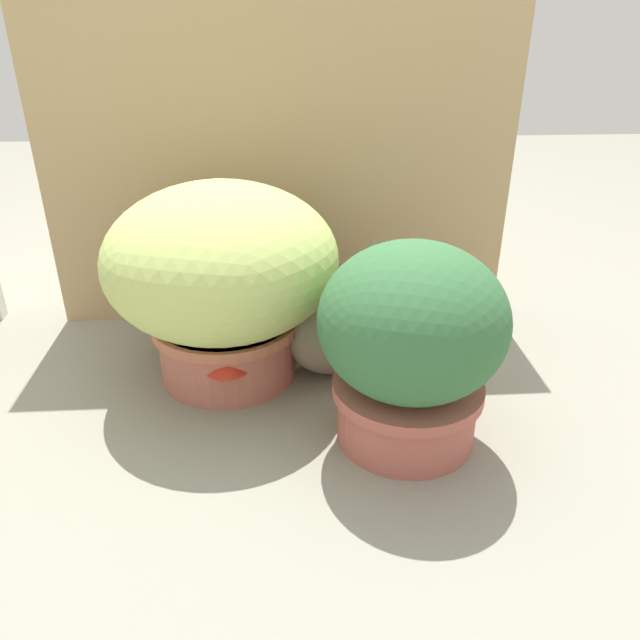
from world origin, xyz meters
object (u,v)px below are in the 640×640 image
(grass_planter, at_px, (223,274))
(cat, at_px, (345,323))
(leafy_planter, at_px, (411,342))
(mushroom_ornament_red, at_px, (227,365))

(grass_planter, bearing_deg, cat, 1.42)
(grass_planter, relative_size, leafy_planter, 1.25)
(grass_planter, height_order, leafy_planter, grass_planter)
(cat, xyz_separation_m, mushroom_ornament_red, (-0.27, -0.14, -0.02))
(mushroom_ornament_red, bearing_deg, cat, 27.35)
(grass_planter, height_order, mushroom_ornament_red, grass_planter)
(grass_planter, xyz_separation_m, leafy_planter, (0.37, -0.27, -0.04))
(cat, bearing_deg, grass_planter, -178.58)
(leafy_planter, bearing_deg, grass_planter, 144.39)
(cat, bearing_deg, mushroom_ornament_red, -152.65)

